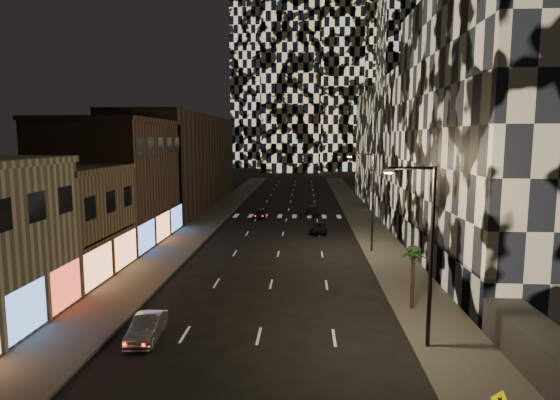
# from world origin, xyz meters

# --- Properties ---
(sidewalk_left) EXTENTS (4.00, 120.00, 0.15)m
(sidewalk_left) POSITION_xyz_m (-10.00, 50.00, 0.07)
(sidewalk_left) COLOR #47443F
(sidewalk_left) RESTS_ON ground
(sidewalk_right) EXTENTS (4.00, 120.00, 0.15)m
(sidewalk_right) POSITION_xyz_m (10.00, 50.00, 0.07)
(sidewalk_right) COLOR #47443F
(sidewalk_right) RESTS_ON ground
(curb_left) EXTENTS (0.20, 120.00, 0.15)m
(curb_left) POSITION_xyz_m (-7.90, 50.00, 0.07)
(curb_left) COLOR #4C4C47
(curb_left) RESTS_ON ground
(curb_right) EXTENTS (0.20, 120.00, 0.15)m
(curb_right) POSITION_xyz_m (7.90, 50.00, 0.07)
(curb_right) COLOR #4C4C47
(curb_right) RESTS_ON ground
(retail_tan) EXTENTS (10.00, 10.00, 8.00)m
(retail_tan) POSITION_xyz_m (-17.00, 21.00, 4.00)
(retail_tan) COLOR #776647
(retail_tan) RESTS_ON ground
(retail_brown) EXTENTS (10.00, 15.00, 12.00)m
(retail_brown) POSITION_xyz_m (-17.00, 33.50, 6.00)
(retail_brown) COLOR #4C372B
(retail_brown) RESTS_ON ground
(retail_filler_left) EXTENTS (10.00, 40.00, 14.00)m
(retail_filler_left) POSITION_xyz_m (-17.00, 60.00, 7.00)
(retail_filler_left) COLOR #4C372B
(retail_filler_left) RESTS_ON ground
(midrise_right) EXTENTS (16.00, 25.00, 22.00)m
(midrise_right) POSITION_xyz_m (20.00, 24.50, 11.00)
(midrise_right) COLOR #232326
(midrise_right) RESTS_ON ground
(midrise_base) EXTENTS (0.60, 25.00, 3.00)m
(midrise_base) POSITION_xyz_m (12.30, 24.50, 1.50)
(midrise_base) COLOR #383838
(midrise_base) RESTS_ON ground
(plinth_right) EXTENTS (2.00, 8.00, 2.00)m
(plinth_right) POSITION_xyz_m (13.00, 8.00, 1.00)
(plinth_right) COLOR #383838
(plinth_right) RESTS_ON ground
(midrise_filler_right) EXTENTS (16.00, 40.00, 18.00)m
(midrise_filler_right) POSITION_xyz_m (20.00, 57.00, 9.00)
(midrise_filler_right) COLOR #232326
(midrise_filler_right) RESTS_ON ground
(tower_right_mid) EXTENTS (20.00, 20.00, 100.00)m
(tower_right_mid) POSITION_xyz_m (35.00, 135.00, 50.00)
(tower_right_mid) COLOR black
(tower_right_mid) RESTS_ON ground
(tower_left_back) EXTENTS (24.00, 24.00, 120.00)m
(tower_left_back) POSITION_xyz_m (-12.00, 165.00, 60.00)
(tower_left_back) COLOR black
(tower_left_back) RESTS_ON ground
(tower_center_low) EXTENTS (18.00, 18.00, 95.00)m
(tower_center_low) POSITION_xyz_m (-2.00, 140.00, 47.50)
(tower_center_low) COLOR black
(tower_center_low) RESTS_ON ground
(streetlight_near) EXTENTS (2.55, 0.25, 9.00)m
(streetlight_near) POSITION_xyz_m (8.35, 10.00, 5.35)
(streetlight_near) COLOR black
(streetlight_near) RESTS_ON sidewalk_right
(streetlight_far) EXTENTS (2.55, 0.25, 9.00)m
(streetlight_far) POSITION_xyz_m (8.35, 30.00, 5.35)
(streetlight_far) COLOR black
(streetlight_far) RESTS_ON sidewalk_right
(car_silver_parked) EXTENTS (1.52, 3.89, 1.26)m
(car_silver_parked) POSITION_xyz_m (-5.80, 10.27, 0.63)
(car_silver_parked) COLOR #A8A9AE
(car_silver_parked) RESTS_ON ground
(car_dark_midlane) EXTENTS (1.79, 3.76, 1.24)m
(car_dark_midlane) POSITION_xyz_m (-3.50, 48.36, 0.62)
(car_dark_midlane) COLOR black
(car_dark_midlane) RESTS_ON ground
(car_dark_oncoming) EXTENTS (1.78, 4.36, 1.27)m
(car_dark_oncoming) POSITION_xyz_m (3.50, 51.64, 0.63)
(car_dark_oncoming) COLOR black
(car_dark_oncoming) RESTS_ON ground
(car_dark_rightlane) EXTENTS (2.18, 4.19, 1.13)m
(car_dark_rightlane) POSITION_xyz_m (4.00, 38.76, 0.56)
(car_dark_rightlane) COLOR black
(car_dark_rightlane) RESTS_ON ground
(palm_tree) EXTENTS (1.95, 1.94, 3.83)m
(palm_tree) POSITION_xyz_m (9.00, 15.33, 3.31)
(palm_tree) COLOR #47331E
(palm_tree) RESTS_ON sidewalk_right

